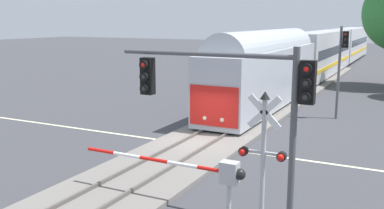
{
  "coord_description": "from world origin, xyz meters",
  "views": [
    {
      "loc": [
        9.18,
        -18.96,
        6.13
      ],
      "look_at": [
        -0.5,
        0.2,
        2.0
      ],
      "focal_mm": 41.11,
      "sensor_mm": 36.0,
      "label": 1
    }
  ],
  "objects_px": {
    "commuter_train": "(322,51)",
    "traffic_signal_far_side": "(342,58)",
    "crossing_gate_near": "(209,171)",
    "traffic_signal_near_right": "(238,100)",
    "crossing_signal_mast": "(263,150)"
  },
  "relations": [
    {
      "from": "commuter_train",
      "to": "traffic_signal_far_side",
      "type": "bearing_deg",
      "value": -76.73
    },
    {
      "from": "crossing_gate_near",
      "to": "traffic_signal_near_right",
      "type": "height_order",
      "value": "traffic_signal_near_right"
    },
    {
      "from": "traffic_signal_far_side",
      "to": "crossing_gate_near",
      "type": "bearing_deg",
      "value": -95.59
    },
    {
      "from": "crossing_gate_near",
      "to": "traffic_signal_near_right",
      "type": "bearing_deg",
      "value": -50.76
    },
    {
      "from": "commuter_train",
      "to": "crossing_gate_near",
      "type": "xyz_separation_m",
      "value": [
        3.62,
        -38.23,
        -1.34
      ]
    },
    {
      "from": "traffic_signal_near_right",
      "to": "commuter_train",
      "type": "bearing_deg",
      "value": 97.62
    },
    {
      "from": "commuter_train",
      "to": "crossing_gate_near",
      "type": "bearing_deg",
      "value": -84.59
    },
    {
      "from": "commuter_train",
      "to": "crossing_gate_near",
      "type": "distance_m",
      "value": 38.42
    },
    {
      "from": "commuter_train",
      "to": "traffic_signal_far_side",
      "type": "distance_m",
      "value": 22.69
    },
    {
      "from": "crossing_gate_near",
      "to": "traffic_signal_far_side",
      "type": "height_order",
      "value": "traffic_signal_far_side"
    },
    {
      "from": "commuter_train",
      "to": "crossing_gate_near",
      "type": "height_order",
      "value": "commuter_train"
    },
    {
      "from": "crossing_gate_near",
      "to": "crossing_signal_mast",
      "type": "height_order",
      "value": "crossing_signal_mast"
    },
    {
      "from": "crossing_signal_mast",
      "to": "crossing_gate_near",
      "type": "bearing_deg",
      "value": 158.98
    },
    {
      "from": "commuter_train",
      "to": "traffic_signal_near_right",
      "type": "relative_size",
      "value": 11.47
    },
    {
      "from": "crossing_gate_near",
      "to": "traffic_signal_far_side",
      "type": "bearing_deg",
      "value": 84.41
    }
  ]
}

